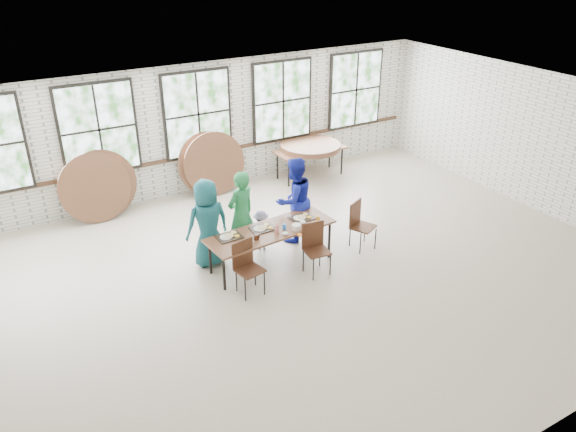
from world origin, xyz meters
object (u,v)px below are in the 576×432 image
chair_near_left (246,263)px  chair_near_right (315,244)px  storage_table (310,151)px  dining_table (271,232)px

chair_near_left → chair_near_right: size_ratio=1.00×
chair_near_left → storage_table: bearing=34.7°
chair_near_right → dining_table: bearing=144.0°
chair_near_left → chair_near_right: 1.35m
dining_table → storage_table: (2.90, 3.25, -0.00)m
dining_table → chair_near_right: size_ratio=2.59×
dining_table → storage_table: same height
chair_near_left → chair_near_right: same height
chair_near_left → storage_table: (3.66, 3.77, 0.13)m
chair_near_left → chair_near_right: (1.35, -0.04, 0.00)m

